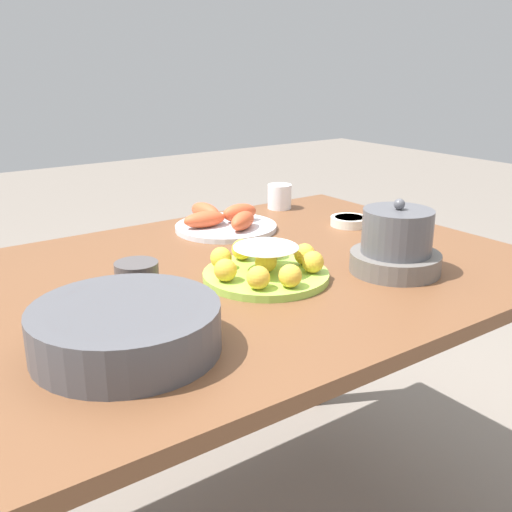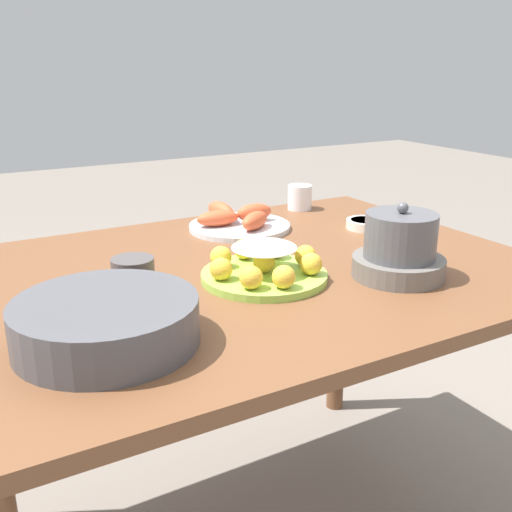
{
  "view_description": "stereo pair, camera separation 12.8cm",
  "coord_description": "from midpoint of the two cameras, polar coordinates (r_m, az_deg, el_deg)",
  "views": [
    {
      "loc": [
        0.71,
        1.03,
        1.22
      ],
      "look_at": [
        0.0,
        0.04,
        0.81
      ],
      "focal_mm": 42.0,
      "sensor_mm": 36.0,
      "label": 1
    },
    {
      "loc": [
        0.6,
        1.1,
        1.22
      ],
      "look_at": [
        0.0,
        0.04,
        0.81
      ],
      "focal_mm": 42.0,
      "sensor_mm": 36.0,
      "label": 2
    }
  ],
  "objects": [
    {
      "name": "cup_near",
      "position": [
        1.85,
        0.27,
        5.66
      ],
      "size": [
        0.07,
        0.07,
        0.07
      ],
      "color": "white",
      "rests_on": "dining_table"
    },
    {
      "name": "sauce_bowl",
      "position": [
        1.68,
        6.73,
        3.32
      ],
      "size": [
        0.1,
        0.1,
        0.02
      ],
      "color": "silver",
      "rests_on": "dining_table"
    },
    {
      "name": "serving_bowl",
      "position": [
        0.98,
        -16.02,
        -6.59
      ],
      "size": [
        0.3,
        0.3,
        0.08
      ],
      "color": "#4C4C51",
      "rests_on": "dining_table"
    },
    {
      "name": "dining_table",
      "position": [
        1.37,
        -3.57,
        -5.28
      ],
      "size": [
        1.28,
        0.95,
        0.77
      ],
      "color": "brown",
      "rests_on": "ground_plane"
    },
    {
      "name": "cup_far",
      "position": [
        1.2,
        -14.29,
        -2.24
      ],
      "size": [
        0.09,
        0.09,
        0.07
      ],
      "color": "#4C4747",
      "rests_on": "dining_table"
    },
    {
      "name": "warming_pot",
      "position": [
        1.31,
        10.51,
        1.02
      ],
      "size": [
        0.2,
        0.2,
        0.16
      ],
      "color": "#66605B",
      "rests_on": "dining_table"
    },
    {
      "name": "seafood_platter",
      "position": [
        1.63,
        -5.33,
        3.23
      ],
      "size": [
        0.28,
        0.28,
        0.06
      ],
      "color": "silver",
      "rests_on": "dining_table"
    },
    {
      "name": "cake_plate",
      "position": [
        1.25,
        -1.97,
        -1.04
      ],
      "size": [
        0.27,
        0.27,
        0.08
      ],
      "color": "#99CC4C",
      "rests_on": "dining_table"
    }
  ]
}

